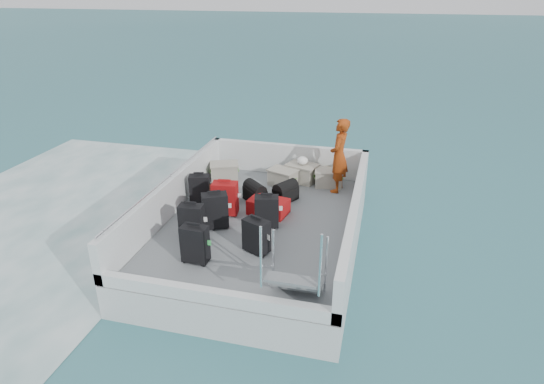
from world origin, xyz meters
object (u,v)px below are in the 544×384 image
at_px(crate_2, 302,173).
at_px(suitcase_8, 268,207).
at_px(crate_1, 283,178).
at_px(passenger, 339,156).
at_px(suitcase_3, 195,245).
at_px(suitcase_5, 225,199).
at_px(crate_0, 224,172).
at_px(crate_3, 329,179).
at_px(suitcase_4, 215,211).
at_px(suitcase_6, 256,236).
at_px(suitcase_0, 192,222).
at_px(suitcase_7, 267,212).
at_px(suitcase_2, 200,189).

bearing_deg(crate_2, suitcase_8, -100.91).
distance_m(crate_1, passenger, 1.33).
distance_m(suitcase_3, suitcase_5, 1.68).
relative_size(crate_0, crate_3, 1.04).
distance_m(suitcase_4, suitcase_6, 1.12).
height_order(suitcase_0, crate_1, suitcase_0).
relative_size(suitcase_0, suitcase_7, 1.07).
height_order(suitcase_4, crate_1, suitcase_4).
xyz_separation_m(suitcase_5, crate_1, (0.75, 1.60, -0.16)).
distance_m(crate_2, crate_3, 0.62).
bearing_deg(suitcase_6, crate_1, 118.81).
bearing_deg(suitcase_6, suitcase_7, 118.49).
bearing_deg(suitcase_6, crate_0, 143.98).
xyz_separation_m(suitcase_7, passenger, (1.04, 1.91, 0.49)).
bearing_deg(suitcase_3, crate_0, 104.78).
relative_size(crate_2, passenger, 0.39).
height_order(suitcase_2, crate_0, suitcase_2).
bearing_deg(crate_1, suitcase_7, -85.71).
bearing_deg(crate_0, suitcase_3, -77.95).
bearing_deg(crate_3, crate_1, -167.89).
distance_m(suitcase_0, suitcase_2, 1.46).
relative_size(suitcase_4, crate_2, 1.07).
xyz_separation_m(suitcase_3, suitcase_5, (-0.10, 1.67, 0.01)).
distance_m(suitcase_4, crate_0, 2.23).
bearing_deg(suitcase_5, crate_2, 52.23).
distance_m(suitcase_5, crate_1, 1.78).
xyz_separation_m(suitcase_7, crate_0, (-1.49, 1.88, -0.12)).
bearing_deg(passenger, suitcase_0, -32.02).
relative_size(suitcase_3, crate_0, 1.07).
relative_size(suitcase_6, crate_0, 0.99).
xyz_separation_m(suitcase_6, crate_3, (0.77, 2.96, -0.12)).
relative_size(suitcase_5, suitcase_7, 1.09).
distance_m(suitcase_7, crate_2, 2.23).
bearing_deg(suitcase_5, suitcase_6, -58.45).
relative_size(suitcase_7, crate_1, 1.07).
bearing_deg(passenger, suitcase_3, -21.61).
relative_size(crate_1, passenger, 0.36).
relative_size(suitcase_0, suitcase_5, 0.98).
height_order(suitcase_0, passenger, passenger).
height_order(suitcase_0, crate_2, suitcase_0).
xyz_separation_m(crate_1, crate_3, (0.97, 0.21, 0.00)).
xyz_separation_m(suitcase_2, suitcase_4, (0.68, -0.92, 0.04)).
bearing_deg(crate_1, suitcase_4, -109.05).
height_order(suitcase_4, suitcase_6, suitcase_4).
distance_m(suitcase_7, crate_3, 2.26).
xyz_separation_m(suitcase_2, passenger, (2.61, 1.25, 0.50)).
bearing_deg(suitcase_3, suitcase_5, 96.17).
xyz_separation_m(suitcase_2, suitcase_7, (1.56, -0.66, 0.01)).
xyz_separation_m(suitcase_5, suitcase_8, (0.78, 0.23, -0.18)).
bearing_deg(suitcase_7, suitcase_2, 142.28).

